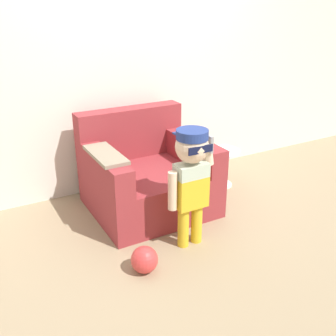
{
  "coord_description": "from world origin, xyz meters",
  "views": [
    {
      "loc": [
        -1.69,
        -2.97,
        1.83
      ],
      "look_at": [
        -0.21,
        -0.33,
        0.54
      ],
      "focal_mm": 42.0,
      "sensor_mm": 36.0,
      "label": 1
    }
  ],
  "objects_px": {
    "armchair": "(146,176)",
    "side_table": "(222,164)",
    "toy_ball": "(144,260)",
    "person_child": "(191,171)"
  },
  "relations": [
    {
      "from": "armchair",
      "to": "side_table",
      "type": "distance_m",
      "value": 0.9
    },
    {
      "from": "side_table",
      "to": "toy_ball",
      "type": "relative_size",
      "value": 2.0
    },
    {
      "from": "side_table",
      "to": "toy_ball",
      "type": "bearing_deg",
      "value": -145.85
    },
    {
      "from": "side_table",
      "to": "toy_ball",
      "type": "height_order",
      "value": "side_table"
    },
    {
      "from": "person_child",
      "to": "side_table",
      "type": "height_order",
      "value": "person_child"
    },
    {
      "from": "armchair",
      "to": "toy_ball",
      "type": "distance_m",
      "value": 1.03
    },
    {
      "from": "toy_ball",
      "to": "person_child",
      "type": "bearing_deg",
      "value": 17.21
    },
    {
      "from": "armchair",
      "to": "person_child",
      "type": "xyz_separation_m",
      "value": [
        0.02,
        -0.75,
        0.33
      ]
    },
    {
      "from": "person_child",
      "to": "armchair",
      "type": "bearing_deg",
      "value": 91.35
    },
    {
      "from": "armchair",
      "to": "person_child",
      "type": "bearing_deg",
      "value": -88.65
    }
  ]
}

